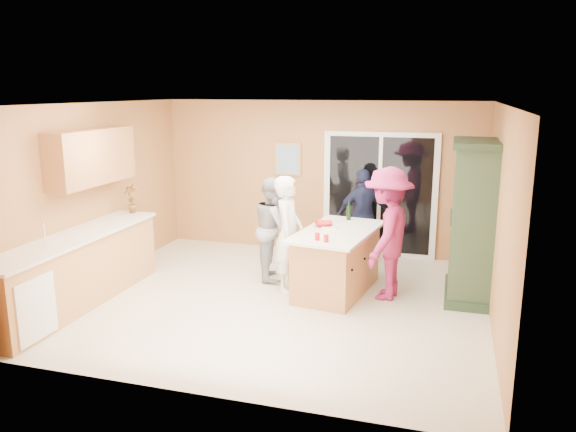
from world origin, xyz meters
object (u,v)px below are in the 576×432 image
(woman_grey, at_px, (274,228))
(woman_magenta, at_px, (387,234))
(kitchen_island, at_px, (337,263))
(woman_navy, at_px, (363,216))
(green_hutch, at_px, (472,223))
(woman_white, at_px, (288,234))

(woman_grey, relative_size, woman_magenta, 0.86)
(kitchen_island, distance_m, woman_navy, 1.54)
(green_hutch, bearing_deg, woman_white, -170.38)
(green_hutch, bearing_deg, woman_magenta, -164.71)
(green_hutch, height_order, woman_white, green_hutch)
(woman_white, bearing_deg, kitchen_island, -84.69)
(woman_grey, xyz_separation_m, woman_navy, (1.14, 1.17, 0.00))
(woman_navy, relative_size, woman_magenta, 0.86)
(woman_magenta, bearing_deg, green_hutch, 114.31)
(woman_navy, bearing_deg, woman_white, 37.97)
(kitchen_island, xyz_separation_m, woman_grey, (-1.02, 0.33, 0.35))
(woman_magenta, bearing_deg, woman_white, -76.07)
(green_hutch, xyz_separation_m, woman_grey, (-2.78, 0.05, -0.28))
(woman_white, distance_m, woman_navy, 1.81)
(kitchen_island, height_order, green_hutch, green_hutch)
(kitchen_island, relative_size, woman_magenta, 1.01)
(kitchen_island, bearing_deg, woman_magenta, 7.52)
(woman_magenta, bearing_deg, woman_navy, -150.73)
(green_hutch, relative_size, woman_navy, 1.39)
(kitchen_island, relative_size, woman_white, 1.11)
(woman_white, xyz_separation_m, woman_grey, (-0.35, 0.46, -0.05))
(kitchen_island, height_order, woman_magenta, woman_magenta)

